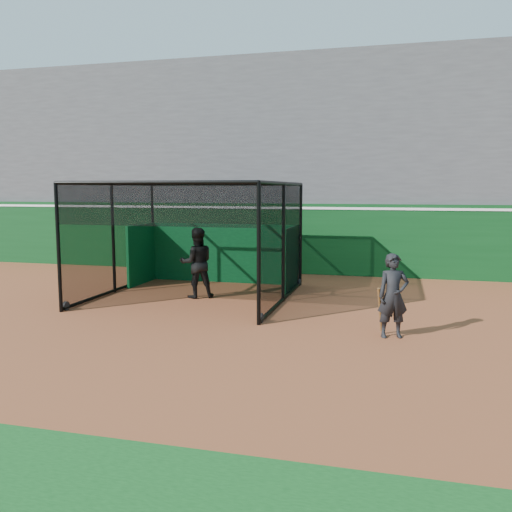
# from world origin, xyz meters

# --- Properties ---
(ground) EXTENTS (120.00, 120.00, 0.00)m
(ground) POSITION_xyz_m (0.00, 0.00, 0.00)
(ground) COLOR brown
(ground) RESTS_ON ground
(outfield_wall) EXTENTS (50.00, 0.50, 2.50)m
(outfield_wall) POSITION_xyz_m (0.00, 8.50, 1.29)
(outfield_wall) COLOR #0B3C15
(outfield_wall) RESTS_ON ground
(grandstand) EXTENTS (50.00, 7.85, 8.95)m
(grandstand) POSITION_xyz_m (0.00, 12.27, 4.48)
(grandstand) COLOR #4C4C4F
(grandstand) RESTS_ON ground
(batting_cage) EXTENTS (5.14, 5.35, 3.16)m
(batting_cage) POSITION_xyz_m (-1.00, 3.48, 1.58)
(batting_cage) COLOR black
(batting_cage) RESTS_ON ground
(batter) EXTENTS (1.19, 1.10, 1.95)m
(batter) POSITION_xyz_m (-0.91, 3.37, 0.98)
(batter) COLOR black
(batter) RESTS_ON ground
(on_deck_player) EXTENTS (0.73, 0.59, 1.73)m
(on_deck_player) POSITION_xyz_m (4.42, 0.55, 0.86)
(on_deck_player) COLOR black
(on_deck_player) RESTS_ON ground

